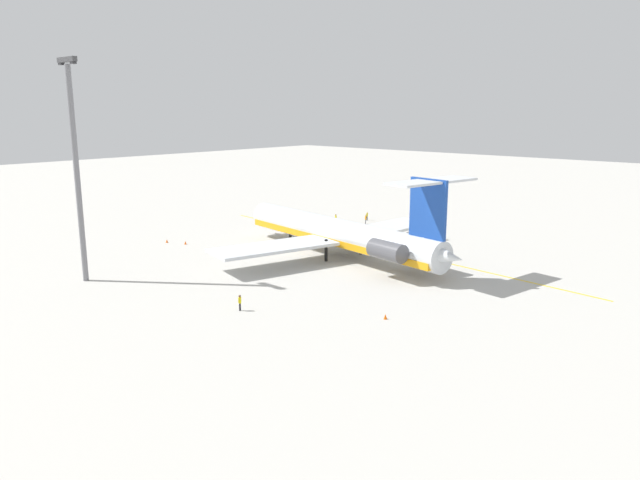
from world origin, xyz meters
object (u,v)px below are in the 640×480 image
main_jetliner (344,234)px  safety_cone_nose (167,241)px  ground_crew_near_tail (367,215)px  ground_crew_portside (240,301)px  safety_cone_wingtip (185,243)px  ground_crew_starboard (366,218)px  ground_crew_near_nose (336,217)px  safety_cone_tail (385,317)px  light_mast (76,163)px

main_jetliner → safety_cone_nose: (27.99, 11.69, -3.30)m
ground_crew_near_tail → safety_cone_nose: bearing=81.0°
ground_crew_portside → safety_cone_wingtip: (31.56, -15.44, -0.86)m
ground_crew_near_tail → ground_crew_starboard: size_ratio=0.93×
ground_crew_portside → ground_crew_near_tail: bearing=-73.4°
ground_crew_starboard → safety_cone_wingtip: size_ratio=3.31×
ground_crew_near_tail → ground_crew_starboard: ground_crew_starboard is taller
ground_crew_starboard → safety_cone_nose: size_ratio=3.31×
ground_crew_near_nose → ground_crew_starboard: size_ratio=0.93×
safety_cone_wingtip → ground_crew_near_nose: bearing=-101.1°
safety_cone_wingtip → safety_cone_tail: bearing=171.1°
ground_crew_near_tail → safety_cone_nose: ground_crew_near_tail is taller
safety_cone_nose → ground_crew_near_nose: bearing=-106.3°
ground_crew_near_tail → main_jetliner: bearing=130.0°
ground_crew_starboard → light_mast: light_mast is taller
ground_crew_near_nose → ground_crew_near_tail: 6.72m
safety_cone_nose → safety_cone_wingtip: bearing=-159.0°
main_jetliner → ground_crew_portside: 26.87m
ground_crew_near_nose → light_mast: 53.34m
safety_cone_tail → light_mast: bearing=20.7°
ground_crew_near_tail → safety_cone_nose: (12.26, 37.82, -0.80)m
safety_cone_wingtip → ground_crew_starboard: bearing=-108.3°
light_mast → safety_cone_wingtip: bearing=-69.3°
ground_crew_near_nose → safety_cone_wingtip: ground_crew_near_nose is taller
ground_crew_starboard → safety_cone_wingtip: bearing=28.9°
safety_cone_nose → safety_cone_wingtip: 3.56m
safety_cone_wingtip → safety_cone_tail: (-44.90, 7.02, 0.00)m
safety_cone_wingtip → safety_cone_tail: same height
ground_crew_portside → light_mast: size_ratio=0.07×
ground_crew_near_nose → light_mast: size_ratio=0.06×
main_jetliner → light_mast: light_mast is taller
ground_crew_near_nose → light_mast: light_mast is taller
ground_crew_starboard → safety_cone_nose: (14.35, 34.65, -0.88)m
light_mast → ground_crew_near_tail: bearing=-91.0°
main_jetliner → ground_crew_starboard: bearing=-50.1°
main_jetliner → ground_crew_portside: size_ratio=25.00×
safety_cone_tail → light_mast: light_mast is taller
ground_crew_near_tail → safety_cone_nose: 39.76m
safety_cone_nose → light_mast: bearing=119.8°
safety_cone_wingtip → safety_cone_nose: bearing=21.0°
ground_crew_starboard → ground_crew_near_nose: bearing=-13.1°
ground_crew_starboard → ground_crew_portside: bearing=70.0°
ground_crew_near_nose → safety_cone_nose: bearing=-10.6°
ground_crew_portside → safety_cone_tail: size_ratio=3.26×
safety_cone_nose → light_mast: size_ratio=0.02×
ground_crew_near_tail → safety_cone_wingtip: size_ratio=3.08×
safety_cone_nose → ground_crew_near_tail: bearing=-108.0°
ground_crew_starboard → ground_crew_near_tail: bearing=-99.4°
main_jetliner → safety_cone_wingtip: main_jetliner is taller
ground_crew_near_tail → safety_cone_wingtip: (8.93, 36.54, -0.80)m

